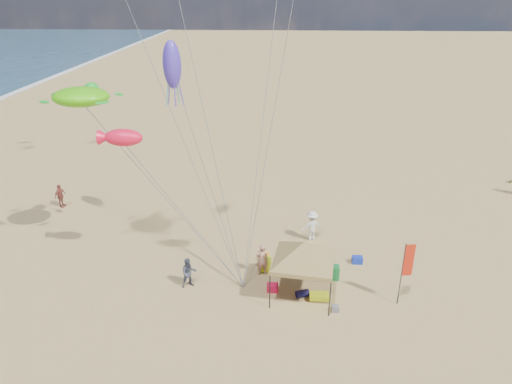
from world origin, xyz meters
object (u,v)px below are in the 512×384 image
cooler_red (272,288)px  person_far_a (60,196)px  cooler_blue (357,260)px  person_near_b (189,273)px  person_near_c (312,226)px  feather_flag (407,264)px  canopy_tent (304,244)px  person_near_a (262,260)px  chair_green (334,272)px  beach_cart (319,296)px  chair_yellow (266,264)px

cooler_red → person_far_a: person_far_a is taller
person_far_a → cooler_red: bearing=-103.5°
cooler_blue → person_near_b: person_near_b is taller
cooler_blue → person_near_c: size_ratio=0.30×
person_far_a → feather_flag: bearing=-96.9°
person_near_b → feather_flag: bearing=-28.3°
canopy_tent → person_near_c: canopy_tent is taller
person_near_a → person_near_b: size_ratio=1.12×
chair_green → beach_cart: (-0.85, -1.78, -0.15)m
person_near_c → cooler_blue: bearing=115.1°
beach_cart → feather_flag: bearing=-1.2°
cooler_blue → cooler_red: bearing=-148.9°
feather_flag → person_near_b: 10.12m
cooler_red → canopy_tent: bearing=-7.6°
cooler_red → person_near_c: 5.49m
cooler_red → person_near_c: person_near_c is taller
chair_green → beach_cart: bearing=-115.6°
feather_flag → cooler_red: size_ratio=5.93×
cooler_blue → beach_cart: size_ratio=0.60×
chair_yellow → cooler_blue: bearing=10.6°
cooler_blue → person_near_c: (-2.29, 2.32, 0.72)m
canopy_tent → chair_green: size_ratio=7.62×
feather_flag → person_near_b: (-9.99, 0.83, -1.35)m
chair_green → person_near_b: person_near_b is taller
person_near_a → person_near_c: (2.71, 3.61, 0.04)m
cooler_blue → person_far_a: bearing=162.4°
person_near_a → person_near_b: bearing=3.9°
chair_yellow → person_near_c: 4.10m
chair_green → person_near_a: bearing=177.2°
cooler_red → beach_cart: 2.27m
cooler_red → beach_cart: size_ratio=0.60×
cooler_red → chair_yellow: size_ratio=0.77×
cooler_blue → chair_yellow: chair_yellow is taller
canopy_tent → person_far_a: 17.95m
chair_yellow → person_near_a: (-0.22, -0.40, 0.52)m
canopy_tent → cooler_red: 2.94m
feather_flag → chair_yellow: feather_flag is taller
feather_flag → cooler_blue: bearing=114.4°
feather_flag → person_near_a: size_ratio=1.84×
canopy_tent → person_near_a: (-1.97, 1.57, -1.90)m
chair_green → chair_yellow: (-3.39, 0.58, 0.00)m
feather_flag → chair_green: size_ratio=4.58×
cooler_blue → chair_green: 2.03m
feather_flag → beach_cart: bearing=178.8°
canopy_tent → cooler_blue: bearing=43.4°
cooler_red → chair_yellow: 1.83m
feather_flag → person_near_a: feather_flag is taller
canopy_tent → chair_green: (1.64, 1.40, -2.42)m
cooler_blue → chair_yellow: (-4.78, -0.89, 0.16)m
chair_yellow → person_near_b: size_ratio=0.45×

